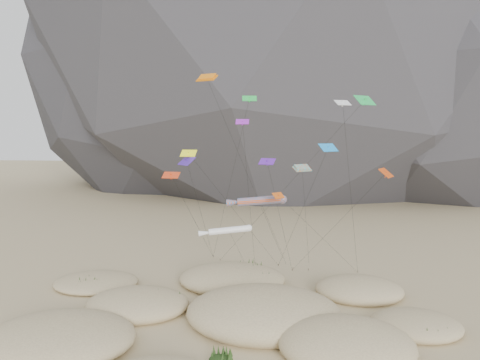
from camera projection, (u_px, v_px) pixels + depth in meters
The scene contains 9 objects.
ground at pixel (244, 332), 46.92m from camera, with size 500.00×500.00×0.00m, color #CCB789.
dunes at pixel (228, 314), 49.65m from camera, with size 48.15×37.01×4.52m.
dune_grass at pixel (238, 311), 50.27m from camera, with size 42.17×30.54×1.58m.
kite_stakes at pixel (276, 265), 69.73m from camera, with size 21.90×6.00×0.30m.
rainbow_tube_kite at pixel (258, 201), 55.83m from camera, with size 7.28×14.79×12.62m.
white_tube_kite at pixel (227, 231), 53.21m from camera, with size 6.07×18.63×9.45m.
orange_parafoil at pixel (208, 80), 58.88m from camera, with size 11.04×14.72×27.32m.
multi_parafoil at pixel (302, 169), 56.15m from camera, with size 2.81×15.07×16.15m.
delta_kites at pixel (278, 149), 55.80m from camera, with size 26.29×22.26×24.28m.
Camera 1 is at (4.48, -44.80, 20.23)m, focal length 35.00 mm.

